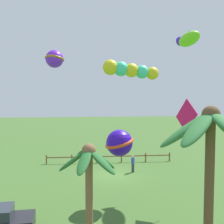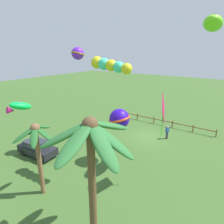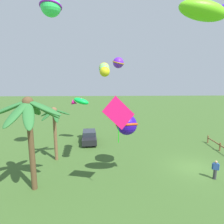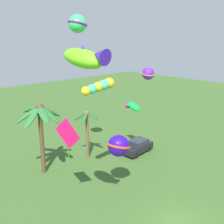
{
  "view_description": "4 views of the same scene",
  "coord_description": "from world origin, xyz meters",
  "px_view_note": "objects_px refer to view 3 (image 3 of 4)",
  "views": [
    {
      "loc": [
        2.33,
        24.59,
        7.46
      ],
      "look_at": [
        0.75,
        7.21,
        6.22
      ],
      "focal_mm": 45.0,
      "sensor_mm": 36.0,
      "label": 1
    },
    {
      "loc": [
        -8.28,
        19.3,
        9.68
      ],
      "look_at": [
        -0.23,
        7.84,
        5.21
      ],
      "focal_mm": 30.4,
      "sensor_mm": 36.0,
      "label": 2
    },
    {
      "loc": [
        -16.44,
        8.01,
        8.42
      ],
      "look_at": [
        1.12,
        7.42,
        5.02
      ],
      "focal_mm": 31.77,
      "sensor_mm": 36.0,
      "label": 3
    },
    {
      "loc": [
        -14.13,
        -8.01,
        12.68
      ],
      "look_at": [
        0.36,
        7.15,
        6.7
      ],
      "focal_mm": 42.63,
      "sensor_mm": 36.0,
      "label": 4
    }
  ],
  "objects_px": {
    "spectator_0": "(215,170)",
    "kite_ball_0": "(118,63)",
    "kite_ball_4": "(127,125)",
    "kite_fish_5": "(206,10)",
    "palm_tree_1": "(29,117)",
    "kite_diamond_2": "(119,114)",
    "kite_tube_3": "(104,69)",
    "parked_car_0": "(89,137)",
    "kite_fish_1": "(80,101)",
    "palm_tree_0": "(54,121)",
    "kite_ball_6": "(51,6)"
  },
  "relations": [
    {
      "from": "kite_ball_0",
      "to": "kite_tube_3",
      "type": "distance_m",
      "value": 4.75
    },
    {
      "from": "parked_car_0",
      "to": "spectator_0",
      "type": "relative_size",
      "value": 2.53
    },
    {
      "from": "kite_tube_3",
      "to": "parked_car_0",
      "type": "bearing_deg",
      "value": 15.02
    },
    {
      "from": "palm_tree_0",
      "to": "kite_ball_0",
      "type": "bearing_deg",
      "value": -71.78
    },
    {
      "from": "kite_diamond_2",
      "to": "kite_fish_1",
      "type": "bearing_deg",
      "value": 18.81
    },
    {
      "from": "palm_tree_1",
      "to": "kite_fish_1",
      "type": "xyz_separation_m",
      "value": [
        10.18,
        -2.27,
        -0.34
      ]
    },
    {
      "from": "kite_ball_4",
      "to": "kite_fish_5",
      "type": "bearing_deg",
      "value": -150.1
    },
    {
      "from": "kite_ball_0",
      "to": "kite_tube_3",
      "type": "xyz_separation_m",
      "value": [
        -4.47,
        1.41,
        -0.76
      ]
    },
    {
      "from": "kite_fish_1",
      "to": "palm_tree_0",
      "type": "bearing_deg",
      "value": 159.57
    },
    {
      "from": "spectator_0",
      "to": "kite_ball_4",
      "type": "relative_size",
      "value": 0.7
    },
    {
      "from": "palm_tree_0",
      "to": "kite_ball_6",
      "type": "bearing_deg",
      "value": -155.38
    },
    {
      "from": "kite_ball_0",
      "to": "kite_ball_6",
      "type": "distance_m",
      "value": 7.83
    },
    {
      "from": "kite_ball_0",
      "to": "kite_ball_4",
      "type": "relative_size",
      "value": 0.72
    },
    {
      "from": "palm_tree_1",
      "to": "kite_diamond_2",
      "type": "relative_size",
      "value": 2.23
    },
    {
      "from": "kite_ball_4",
      "to": "kite_ball_6",
      "type": "xyz_separation_m",
      "value": [
        0.9,
        6.22,
        9.7
      ]
    },
    {
      "from": "kite_fish_5",
      "to": "kite_ball_0",
      "type": "bearing_deg",
      "value": 21.1
    },
    {
      "from": "parked_car_0",
      "to": "kite_fish_1",
      "type": "relative_size",
      "value": 1.76
    },
    {
      "from": "spectator_0",
      "to": "kite_ball_0",
      "type": "distance_m",
      "value": 13.08
    },
    {
      "from": "palm_tree_0",
      "to": "kite_diamond_2",
      "type": "distance_m",
      "value": 8.75
    },
    {
      "from": "palm_tree_1",
      "to": "kite_fish_1",
      "type": "relative_size",
      "value": 3.02
    },
    {
      "from": "palm_tree_1",
      "to": "kite_diamond_2",
      "type": "xyz_separation_m",
      "value": [
        -1.19,
        -6.14,
        0.41
      ]
    },
    {
      "from": "parked_car_0",
      "to": "palm_tree_1",
      "type": "bearing_deg",
      "value": 161.84
    },
    {
      "from": "palm_tree_1",
      "to": "kite_fish_1",
      "type": "bearing_deg",
      "value": -12.56
    },
    {
      "from": "kite_diamond_2",
      "to": "kite_ball_6",
      "type": "distance_m",
      "value": 10.73
    },
    {
      "from": "palm_tree_1",
      "to": "spectator_0",
      "type": "distance_m",
      "value": 14.92
    },
    {
      "from": "palm_tree_1",
      "to": "kite_ball_0",
      "type": "xyz_separation_m",
      "value": [
        7.16,
        -6.64,
        4.02
      ]
    },
    {
      "from": "kite_fish_5",
      "to": "kite_ball_6",
      "type": "bearing_deg",
      "value": 54.92
    },
    {
      "from": "parked_car_0",
      "to": "kite_fish_1",
      "type": "xyz_separation_m",
      "value": [
        0.2,
        1.01,
        4.42
      ]
    },
    {
      "from": "kite_ball_4",
      "to": "kite_tube_3",
      "type": "bearing_deg",
      "value": 99.7
    },
    {
      "from": "kite_diamond_2",
      "to": "kite_fish_5",
      "type": "distance_m",
      "value": 7.36
    },
    {
      "from": "kite_tube_3",
      "to": "kite_ball_4",
      "type": "relative_size",
      "value": 1.47
    },
    {
      "from": "spectator_0",
      "to": "kite_fish_5",
      "type": "relative_size",
      "value": 0.51
    },
    {
      "from": "kite_ball_0",
      "to": "kite_fish_1",
      "type": "xyz_separation_m",
      "value": [
        3.02,
        4.37,
        -4.36
      ]
    },
    {
      "from": "kite_diamond_2",
      "to": "palm_tree_1",
      "type": "bearing_deg",
      "value": 79.06
    },
    {
      "from": "kite_tube_3",
      "to": "kite_ball_4",
      "type": "distance_m",
      "value": 5.07
    },
    {
      "from": "kite_fish_1",
      "to": "kite_tube_3",
      "type": "bearing_deg",
      "value": -158.43
    },
    {
      "from": "palm_tree_1",
      "to": "kite_fish_5",
      "type": "distance_m",
      "value": 12.46
    },
    {
      "from": "kite_ball_4",
      "to": "kite_fish_5",
      "type": "height_order",
      "value": "kite_fish_5"
    },
    {
      "from": "palm_tree_1",
      "to": "kite_ball_6",
      "type": "bearing_deg",
      "value": -13.2
    },
    {
      "from": "palm_tree_0",
      "to": "kite_fish_1",
      "type": "bearing_deg",
      "value": -20.43
    },
    {
      "from": "parked_car_0",
      "to": "kite_diamond_2",
      "type": "distance_m",
      "value": 12.63
    },
    {
      "from": "palm_tree_0",
      "to": "kite_ball_6",
      "type": "relative_size",
      "value": 2.75
    },
    {
      "from": "palm_tree_0",
      "to": "kite_fish_5",
      "type": "xyz_separation_m",
      "value": [
        -7.9,
        -10.11,
        7.68
      ]
    },
    {
      "from": "kite_fish_5",
      "to": "spectator_0",
      "type": "bearing_deg",
      "value": -44.43
    },
    {
      "from": "kite_ball_6",
      "to": "kite_tube_3",
      "type": "bearing_deg",
      "value": -105.86
    },
    {
      "from": "kite_tube_3",
      "to": "kite_fish_5",
      "type": "relative_size",
      "value": 1.08
    },
    {
      "from": "parked_car_0",
      "to": "kite_tube_3",
      "type": "distance_m",
      "value": 11.01
    },
    {
      "from": "palm_tree_0",
      "to": "kite_tube_3",
      "type": "distance_m",
      "value": 7.25
    },
    {
      "from": "kite_fish_1",
      "to": "kite_ball_0",
      "type": "bearing_deg",
      "value": -124.61
    },
    {
      "from": "kite_fish_5",
      "to": "kite_ball_6",
      "type": "relative_size",
      "value": 1.6
    }
  ]
}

